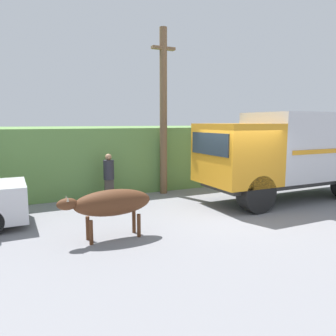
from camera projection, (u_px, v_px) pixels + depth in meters
name	position (u px, v px, depth m)	size (l,w,h in m)	color
ground_plane	(236.00, 213.00, 9.96)	(60.00, 60.00, 0.00)	gray
hillside_embankment	(148.00, 153.00, 16.00)	(32.00, 6.38, 2.51)	#608C47
cargo_truck	(293.00, 150.00, 11.56)	(6.75, 2.36, 3.06)	#2D2D2D
brown_cow	(111.00, 203.00, 7.64)	(2.19, 0.62, 1.18)	#512D19
pedestrian_on_hill	(109.00, 176.00, 11.31)	(0.43, 0.43, 1.66)	#38332D
utility_pole	(163.00, 110.00, 12.27)	(0.90, 0.28, 6.15)	brown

